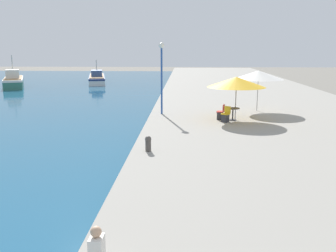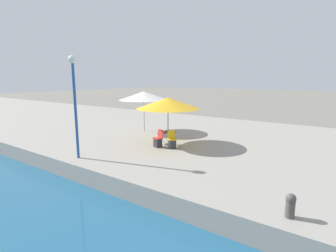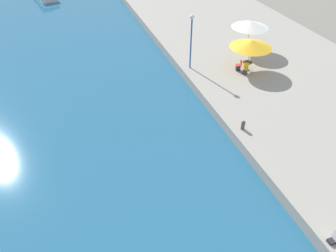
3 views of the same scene
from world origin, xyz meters
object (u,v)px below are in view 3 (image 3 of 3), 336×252
object	(u,v)px
cafe_umbrella_pink	(251,44)
cafe_chair_right	(245,70)
cafe_umbrella_white	(250,24)
lamppost	(191,33)
mooring_bollard	(243,125)
cafe_table	(247,64)
cafe_chair_left	(238,67)

from	to	relation	value
cafe_umbrella_pink	cafe_chair_right	xyz separation A→B (m)	(-0.65, -0.72, -1.94)
cafe_umbrella_white	lamppost	size ratio (longest dim) A/B	0.73
cafe_umbrella_pink	mooring_bollard	world-z (taller)	cafe_umbrella_pink
cafe_table	cafe_chair_right	size ratio (longest dim) A/B	0.88
cafe_table	lamppost	xyz separation A→B (m)	(-4.35, 1.99, 2.56)
mooring_bollard	lamppost	world-z (taller)	lamppost
cafe_umbrella_pink	cafe_chair_left	distance (m)	2.12
mooring_bollard	cafe_umbrella_white	bearing A→B (deg)	58.49
cafe_umbrella_white	cafe_table	distance (m)	4.54
cafe_umbrella_white	cafe_table	xyz separation A→B (m)	(-2.09, -3.55, -1.89)
mooring_bollard	lamppost	size ratio (longest dim) A/B	0.14
cafe_chair_right	lamppost	world-z (taller)	lamppost
cafe_umbrella_pink	mooring_bollard	xyz separation A→B (m)	(-4.53, -7.15, -1.91)
cafe_chair_left	lamppost	bearing A→B (deg)	79.57
cafe_chair_left	lamppost	distance (m)	4.92
cafe_umbrella_pink	cafe_umbrella_white	world-z (taller)	cafe_umbrella_white
mooring_bollard	lamppost	bearing A→B (deg)	89.91
cafe_umbrella_white	lamppost	world-z (taller)	lamppost
cafe_umbrella_pink	cafe_umbrella_white	distance (m)	3.89
cafe_umbrella_pink	mooring_bollard	distance (m)	8.68
cafe_umbrella_white	cafe_chair_left	xyz separation A→B (m)	(-2.79, -3.36, -2.10)
cafe_table	mooring_bollard	distance (m)	8.23
cafe_umbrella_pink	cafe_table	xyz separation A→B (m)	(-0.17, -0.18, -1.73)
cafe_umbrella_pink	lamppost	world-z (taller)	lamppost
cafe_umbrella_pink	cafe_table	distance (m)	1.75
cafe_umbrella_white	cafe_chair_right	xyz separation A→B (m)	(-2.57, -4.10, -2.10)
cafe_table	cafe_chair_left	xyz separation A→B (m)	(-0.70, 0.20, -0.21)
cafe_table	cafe_chair_left	bearing A→B (deg)	164.26
cafe_table	cafe_chair_left	size ratio (longest dim) A/B	0.88
cafe_umbrella_white	cafe_chair_left	world-z (taller)	cafe_umbrella_white
cafe_umbrella_white	cafe_table	bearing A→B (deg)	-120.46
cafe_umbrella_white	mooring_bollard	world-z (taller)	cafe_umbrella_white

